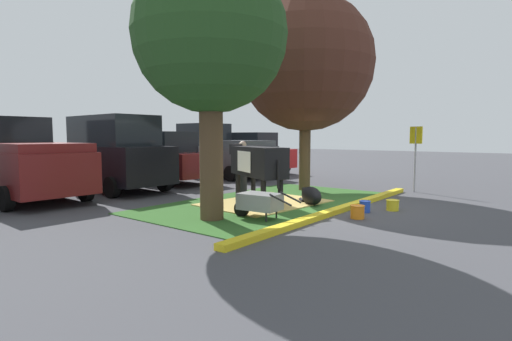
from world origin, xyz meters
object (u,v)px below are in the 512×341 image
Objects in this scene: calf_lying at (311,196)px; pickup_truck_black at (217,152)px; person_handler at (243,166)px; parking_sign at (416,146)px; suv_black at (114,153)px; sedan_red at (251,153)px; shade_tree_right at (306,63)px; sedan_silver at (165,158)px; shade_tree_left at (210,38)px; bucket_orange at (357,212)px; cow_holstein at (256,162)px; bucket_blue at (365,206)px; bucket_yellow at (393,205)px; pickup_truck_maroon at (21,161)px; wheelbarrow at (259,202)px.

pickup_truck_black is (3.77, 7.15, 0.88)m from calf_lying.
pickup_truck_black reaches higher than person_handler.
parking_sign is (4.19, -1.48, 1.28)m from calf_lying.
sedan_red is (7.91, 0.40, -0.29)m from suv_black.
shade_tree_right is 1.46× the size of sedan_silver.
bucket_orange is (2.13, -2.47, -3.78)m from shade_tree_left.
shade_tree_right is 5.61× the size of calf_lying.
shade_tree_left is at bearing -165.33° from cow_holstein.
shade_tree_left reaches higher than bucket_blue.
suv_black is at bearing 104.23° from bucket_yellow.
bucket_orange is (-0.25, -3.10, -0.98)m from cow_holstein.
sedan_red is at bearing 2.92° from suv_black.
shade_tree_right reaches higher than pickup_truck_maroon.
cow_holstein reaches higher than bucket_blue.
sedan_red is (6.89, 5.76, -0.16)m from cow_holstein.
shade_tree_left reaches higher than wheelbarrow.
sedan_silver is at bearing 79.07° from bucket_orange.
calf_lying is 2.69m from person_handler.
suv_black is at bearing 104.61° from calf_lying.
cow_holstein is 1.59m from person_handler.
wheelbarrow is 6.84m from suv_black.
person_handler is 0.36× the size of suv_black.
suv_black is at bearing 95.20° from bucket_orange.
suv_black reaches higher than bucket_orange.
shade_tree_left is 0.87× the size of shade_tree_right.
wheelbarrow is at bearing 145.22° from bucket_blue.
pickup_truck_black is (3.56, 4.55, 0.20)m from person_handler.
pickup_truck_black is (6.87, 6.45, -2.83)m from shade_tree_left.
sedan_red is (6.34, 8.69, 0.84)m from bucket_blue.
shade_tree_right reaches higher than calf_lying.
bucket_yellow is 9.83m from pickup_truck_black.
pickup_truck_maroon is at bearing 135.65° from person_handler.
calf_lying is at bearing -61.47° from cow_holstein.
sedan_silver is at bearing -178.96° from pickup_truck_black.
pickup_truck_maroon is (-6.70, 5.60, -3.13)m from shade_tree_right.
shade_tree_right is at bearing -52.13° from suv_black.
shade_tree_right is at bearing 46.10° from bucket_orange.
suv_black is 0.85× the size of pickup_truck_black.
shade_tree_left reaches higher than pickup_truck_black.
calf_lying is at bearing 84.06° from bucket_blue.
shade_tree_left reaches higher than sedan_red.
bucket_orange is at bearing -68.64° from pickup_truck_maroon.
bucket_blue is 9.81m from pickup_truck_maroon.
parking_sign is at bearing -29.73° from cow_holstein.
shade_tree_right reaches higher than sedan_red.
suv_black is (-1.74, 6.68, 1.03)m from calf_lying.
bucket_orange is 0.06× the size of pickup_truck_black.
parking_sign is at bearing 8.83° from bucket_yellow.
shade_tree_right reaches higher than bucket_orange.
sedan_red is at bearing 34.56° from shade_tree_left.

